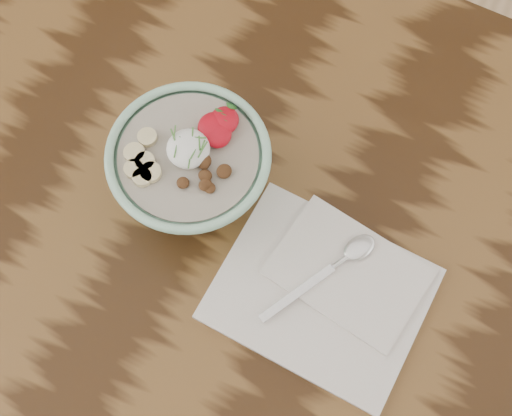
{
  "coord_description": "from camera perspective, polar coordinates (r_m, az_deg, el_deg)",
  "views": [
    {
      "loc": [
        22.22,
        -22.76,
        155.43
      ],
      "look_at": [
        9.93,
        1.06,
        85.89
      ],
      "focal_mm": 50.0,
      "sensor_mm": 36.0,
      "label": 1
    }
  ],
  "objects": [
    {
      "name": "breakfast_bowl",
      "position": [
        0.82,
        -5.19,
        3.16
      ],
      "size": [
        18.34,
        18.34,
        12.12
      ],
      "rotation": [
        0.0,
        0.0,
        0.26
      ],
      "color": "#9BD0B2",
      "rests_on": "table"
    },
    {
      "name": "spoon",
      "position": [
        0.83,
        7.05,
        -4.06
      ],
      "size": [
        8.9,
        15.37,
        0.85
      ],
      "rotation": [
        0.0,
        0.0,
        -0.46
      ],
      "color": "silver",
      "rests_on": "napkin"
    },
    {
      "name": "napkin",
      "position": [
        0.83,
        5.66,
        -6.48
      ],
      "size": [
        23.58,
        19.98,
        1.43
      ],
      "rotation": [
        0.0,
        0.0,
        -0.02
      ],
      "color": "silver",
      "rests_on": "table"
    },
    {
      "name": "table",
      "position": [
        0.95,
        -5.62,
        -2.34
      ],
      "size": [
        160.0,
        90.0,
        75.0
      ],
      "color": "#311C0C",
      "rests_on": "ground"
    }
  ]
}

